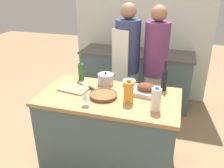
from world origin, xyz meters
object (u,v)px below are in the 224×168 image
(wine_bottle_green, at_px, (81,70))
(wine_glass_left, at_px, (86,96))
(stock_pot, at_px, (106,79))
(wine_bottle_dark, at_px, (164,78))
(cutting_board, at_px, (74,89))
(roasting_pan, at_px, (146,90))
(condiment_bottle_short, at_px, (138,47))
(stand_mixer, at_px, (121,41))
(person_cook_aproned, at_px, (127,62))
(condiment_bottle_tall, at_px, (138,44))
(person_cook_guest, at_px, (155,65))
(milk_jug, at_px, (156,99))
(wicker_basket, at_px, (103,95))
(knife_chef, at_px, (88,86))
(juice_jug, at_px, (129,92))
(mixing_bowl, at_px, (129,82))

(wine_bottle_green, height_order, wine_glass_left, wine_bottle_green)
(stock_pot, xyz_separation_m, wine_bottle_dark, (0.65, 0.04, 0.07))
(cutting_board, bearing_deg, roasting_pan, 8.63)
(condiment_bottle_short, bearing_deg, wine_bottle_dark, -66.81)
(stand_mixer, xyz_separation_m, person_cook_aproned, (0.28, -0.81, -0.07))
(wine_bottle_green, bearing_deg, condiment_bottle_tall, 72.55)
(stand_mixer, xyz_separation_m, person_cook_guest, (0.66, -0.80, -0.08))
(condiment_bottle_short, height_order, person_cook_aproned, person_cook_aproned)
(wine_bottle_green, bearing_deg, stock_pot, -8.06)
(milk_jug, distance_m, person_cook_aproned, 1.13)
(wicker_basket, xyz_separation_m, milk_jug, (0.55, -0.12, 0.09))
(wicker_basket, height_order, knife_chef, wicker_basket)
(milk_jug, bearing_deg, knife_chef, 160.35)
(condiment_bottle_short, bearing_deg, juice_jug, -82.59)
(mixing_bowl, distance_m, stand_mixer, 1.42)
(mixing_bowl, distance_m, person_cook_guest, 0.59)
(knife_chef, bearing_deg, mixing_bowl, 24.38)
(mixing_bowl, height_order, condiment_bottle_short, condiment_bottle_short)
(juice_jug, bearing_deg, person_cook_aproned, 104.14)
(wicker_basket, xyz_separation_m, wine_bottle_dark, (0.58, 0.35, 0.11))
(person_cook_guest, bearing_deg, stand_mixer, 112.31)
(stand_mixer, distance_m, person_cook_aproned, 0.86)
(wine_bottle_green, bearing_deg, mixing_bowl, -0.14)
(roasting_pan, relative_size, juice_jug, 1.40)
(wine_glass_left, distance_m, person_cook_guest, 1.23)
(person_cook_guest, bearing_deg, wine_bottle_dark, -90.97)
(wine_bottle_green, relative_size, knife_chef, 1.31)
(cutting_board, relative_size, wine_bottle_dark, 1.01)
(wine_bottle_green, xyz_separation_m, person_cook_aproned, (0.43, 0.53, -0.04))
(wine_bottle_dark, relative_size, knife_chef, 1.41)
(wicker_basket, xyz_separation_m, stand_mixer, (-0.24, 1.71, 0.14))
(stand_mixer, xyz_separation_m, condiment_bottle_short, (0.31, -0.15, -0.04))
(knife_chef, bearing_deg, person_cook_aproned, 69.29)
(condiment_bottle_tall, bearing_deg, mixing_bowl, -83.50)
(roasting_pan, distance_m, wicker_basket, 0.45)
(stand_mixer, xyz_separation_m, condiment_bottle_tall, (0.28, 0.03, -0.04))
(stock_pot, distance_m, condiment_bottle_short, 1.25)
(cutting_board, height_order, wine_glass_left, wine_glass_left)
(stand_mixer, bearing_deg, wine_bottle_green, -96.51)
(wicker_basket, relative_size, person_cook_aproned, 0.17)
(wine_bottle_green, distance_m, person_cook_guest, 0.98)
(cutting_board, relative_size, person_cook_aproned, 0.20)
(mixing_bowl, bearing_deg, wine_glass_left, -117.58)
(cutting_board, distance_m, wine_bottle_green, 0.31)
(wine_glass_left, xyz_separation_m, condiment_bottle_tall, (0.14, 1.95, 0.02))
(person_cook_aproned, bearing_deg, milk_jug, -39.55)
(person_cook_guest, bearing_deg, stock_pot, -147.27)
(wine_glass_left, bearing_deg, stand_mixer, 94.09)
(milk_jug, xyz_separation_m, person_cook_aproned, (-0.51, 1.01, -0.02))
(wicker_basket, distance_m, juice_jug, 0.29)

